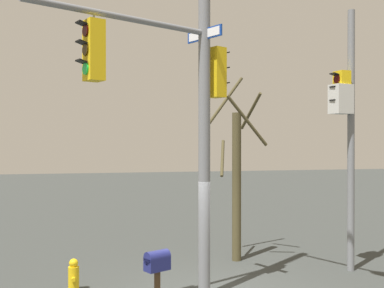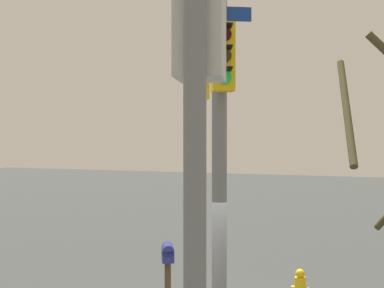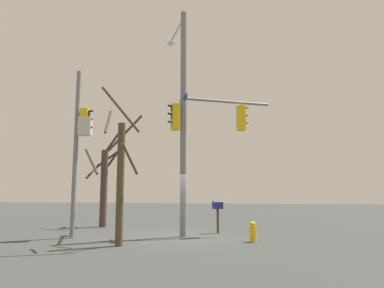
% 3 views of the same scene
% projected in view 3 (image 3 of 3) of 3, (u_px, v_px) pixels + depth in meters
% --- Properties ---
extents(ground_plane, '(80.00, 80.00, 0.00)m').
position_uv_depth(ground_plane, '(178.00, 236.00, 14.23)').
color(ground_plane, '#363937').
extents(main_signal_pole_assembly, '(3.10, 4.98, 9.58)m').
position_uv_depth(main_signal_pole_assembly, '(191.00, 112.00, 15.00)').
color(main_signal_pole_assembly, slate).
rests_on(main_signal_pole_assembly, ground).
extents(secondary_pole_assembly, '(0.51, 0.73, 6.78)m').
position_uv_depth(secondary_pole_assembly, '(81.00, 137.00, 14.27)').
color(secondary_pole_assembly, slate).
rests_on(secondary_pole_assembly, ground).
extents(fire_hydrant, '(0.38, 0.24, 0.73)m').
position_uv_depth(fire_hydrant, '(253.00, 232.00, 12.66)').
color(fire_hydrant, yellow).
rests_on(fire_hydrant, ground).
extents(mailbox, '(0.41, 0.50, 1.41)m').
position_uv_depth(mailbox, '(218.00, 207.00, 15.45)').
color(mailbox, '#4C3823').
rests_on(mailbox, ground).
extents(bare_tree_behind_pole, '(2.04, 2.03, 5.27)m').
position_uv_depth(bare_tree_behind_pole, '(104.00, 181.00, 18.38)').
color(bare_tree_behind_pole, '#463430').
rests_on(bare_tree_behind_pole, ground).
extents(bare_tree_across_street, '(1.57, 1.56, 5.29)m').
position_uv_depth(bare_tree_across_street, '(120.00, 175.00, 12.00)').
color(bare_tree_across_street, '#484127').
rests_on(bare_tree_across_street, ground).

